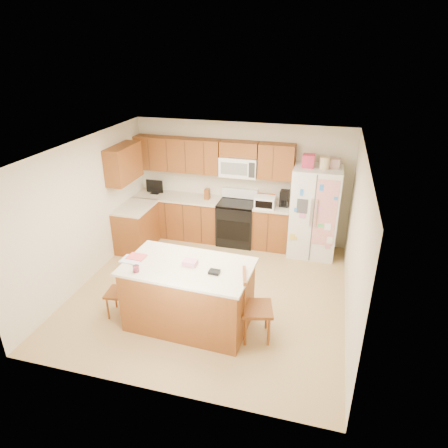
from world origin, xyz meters
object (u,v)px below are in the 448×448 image
(island, at_px, (189,295))
(windsor_chair_back, at_px, (202,278))
(refrigerator, at_px, (314,211))
(stove, at_px, (237,222))
(windsor_chair_right, at_px, (255,308))
(windsor_chair_left, at_px, (120,292))

(island, bearing_deg, windsor_chair_back, 89.18)
(refrigerator, distance_m, windsor_chair_back, 2.73)
(stove, xyz_separation_m, windsor_chair_right, (0.95, -2.88, 0.03))
(stove, height_order, island, stove)
(stove, distance_m, windsor_chair_right, 3.03)
(island, xyz_separation_m, windsor_chair_right, (1.02, -0.05, -0.01))
(windsor_chair_left, height_order, windsor_chair_right, windsor_chair_right)
(island, distance_m, windsor_chair_back, 0.64)
(refrigerator, bearing_deg, island, -120.62)
(windsor_chair_left, bearing_deg, stove, 67.97)
(refrigerator, height_order, windsor_chair_left, refrigerator)
(stove, height_order, windsor_chair_left, stove)
(island, bearing_deg, refrigerator, 59.38)
(stove, bearing_deg, refrigerator, -2.30)
(windsor_chair_left, relative_size, windsor_chair_right, 0.81)
(island, bearing_deg, windsor_chair_right, -3.04)
(stove, height_order, windsor_chair_back, stove)
(refrigerator, bearing_deg, stove, 177.70)
(stove, distance_m, refrigerator, 1.63)
(windsor_chair_right, bearing_deg, stove, 108.30)
(stove, xyz_separation_m, windsor_chair_back, (-0.05, -2.19, -0.06))
(refrigerator, xyz_separation_m, windsor_chair_right, (-0.62, -2.82, -0.42))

